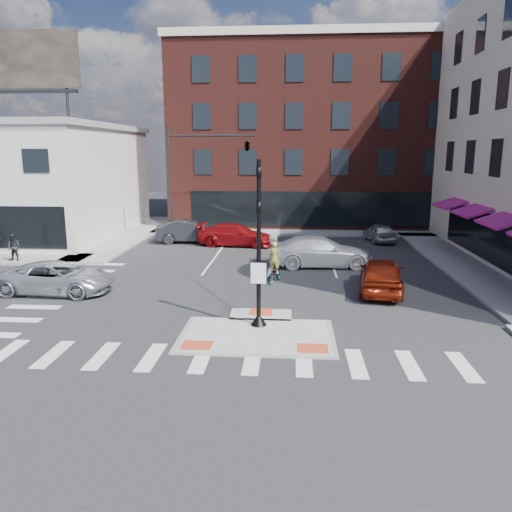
# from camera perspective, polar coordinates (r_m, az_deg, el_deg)

# --- Properties ---
(ground) EXTENTS (120.00, 120.00, 0.00)m
(ground) POSITION_cam_1_polar(r_m,az_deg,el_deg) (18.15, 0.21, -8.65)
(ground) COLOR #28282B
(ground) RESTS_ON ground
(refuge_island) EXTENTS (5.40, 4.65, 0.13)m
(refuge_island) POSITION_cam_1_polar(r_m,az_deg,el_deg) (17.89, 0.16, -8.79)
(refuge_island) COLOR gray
(refuge_island) RESTS_ON ground
(sidewalk_nw) EXTENTS (23.50, 20.50, 0.15)m
(sidewalk_nw) POSITION_cam_1_polar(r_m,az_deg,el_deg) (37.42, -24.52, 1.16)
(sidewalk_nw) COLOR gray
(sidewalk_nw) RESTS_ON ground
(sidewalk_e) EXTENTS (3.00, 24.00, 0.15)m
(sidewalk_e) POSITION_cam_1_polar(r_m,az_deg,el_deg) (29.30, 23.26, -1.47)
(sidewalk_e) COLOR gray
(sidewalk_e) RESTS_ON ground
(sidewalk_n) EXTENTS (26.00, 3.00, 0.15)m
(sidewalk_n) POSITION_cam_1_polar(r_m,az_deg,el_deg) (39.50, 6.80, 2.68)
(sidewalk_n) COLOR gray
(sidewalk_n) RESTS_ON ground
(building_n) EXTENTS (24.40, 18.40, 15.50)m
(building_n) POSITION_cam_1_polar(r_m,az_deg,el_deg) (48.99, 6.51, 13.54)
(building_n) COLOR #4E1D18
(building_n) RESTS_ON ground
(building_far_left) EXTENTS (10.00, 12.00, 10.00)m
(building_far_left) POSITION_cam_1_polar(r_m,az_deg,el_deg) (69.15, -0.10, 10.81)
(building_far_left) COLOR slate
(building_far_left) RESTS_ON ground
(building_far_right) EXTENTS (12.00, 12.00, 12.00)m
(building_far_right) POSITION_cam_1_polar(r_m,az_deg,el_deg) (71.38, 10.70, 11.45)
(building_far_right) COLOR brown
(building_far_right) RESTS_ON ground
(signal_pole) EXTENTS (0.60, 0.60, 5.98)m
(signal_pole) POSITION_cam_1_polar(r_m,az_deg,el_deg) (17.84, 0.31, -1.10)
(signal_pole) COLOR black
(signal_pole) RESTS_ON refuge_island
(mast_arm_signal) EXTENTS (6.10, 2.24, 8.00)m
(mast_arm_signal) POSITION_cam_1_polar(r_m,az_deg,el_deg) (35.26, -3.45, 11.65)
(mast_arm_signal) COLOR black
(mast_arm_signal) RESTS_ON ground
(silver_suv) EXTENTS (5.25, 2.61, 1.43)m
(silver_suv) POSITION_cam_1_polar(r_m,az_deg,el_deg) (24.47, -21.82, -2.32)
(silver_suv) COLOR silver
(silver_suv) RESTS_ON ground
(red_sedan) EXTENTS (2.56, 4.96, 1.61)m
(red_sedan) POSITION_cam_1_polar(r_m,az_deg,el_deg) (23.58, 14.11, -2.10)
(red_sedan) COLOR maroon
(red_sedan) RESTS_ON ground
(white_pickup) EXTENTS (5.93, 2.76, 1.68)m
(white_pickup) POSITION_cam_1_polar(r_m,az_deg,el_deg) (28.17, 7.39, 0.50)
(white_pickup) COLOR white
(white_pickup) RESTS_ON ground
(bg_car_dark) EXTENTS (5.04, 2.51, 1.59)m
(bg_car_dark) POSITION_cam_1_polar(r_m,az_deg,el_deg) (35.61, -7.57, 2.82)
(bg_car_dark) COLOR #29292E
(bg_car_dark) RESTS_ON ground
(bg_car_silver) EXTENTS (2.11, 4.05, 1.31)m
(bg_car_silver) POSITION_cam_1_polar(r_m,az_deg,el_deg) (36.72, 13.93, 2.63)
(bg_car_silver) COLOR #BABDC2
(bg_car_silver) RESTS_ON ground
(bg_car_red) EXTENTS (5.39, 2.65, 1.51)m
(bg_car_red) POSITION_cam_1_polar(r_m,az_deg,el_deg) (34.10, -2.36, 2.44)
(bg_car_red) COLOR maroon
(bg_car_red) RESTS_ON ground
(cyclist) EXTENTS (1.05, 1.67, 2.04)m
(cyclist) POSITION_cam_1_polar(r_m,az_deg,el_deg) (24.63, 2.14, -1.44)
(cyclist) COLOR #3F3F44
(cyclist) RESTS_ON ground
(pedestrian_a) EXTENTS (0.82, 0.65, 1.61)m
(pedestrian_a) POSITION_cam_1_polar(r_m,az_deg,el_deg) (31.76, -25.94, 0.89)
(pedestrian_a) COLOR black
(pedestrian_a) RESTS_ON sidewalk_nw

